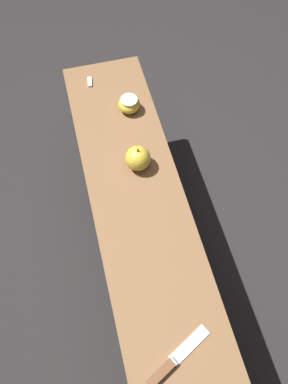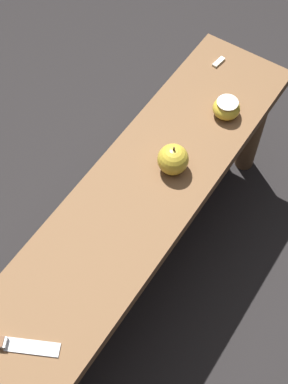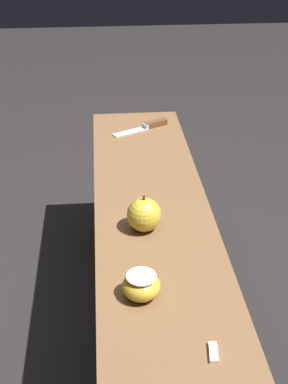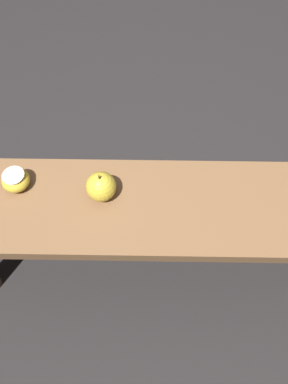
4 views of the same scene
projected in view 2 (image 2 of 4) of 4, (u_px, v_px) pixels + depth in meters
The scene contains 6 objects.
ground_plane at pixel (138, 267), 1.80m from camera, with size 8.00×8.00×0.00m, color black.
wooden_bench at pixel (137, 214), 1.49m from camera, with size 1.27×0.30×0.46m.
knife at pixel (0, 343), 1.20m from camera, with size 0.12×0.20×0.02m.
apple_whole at pixel (173, 159), 1.41m from camera, with size 0.08×0.08×0.10m.
apple_cut at pixel (226, 108), 1.53m from camera, with size 0.08×0.08×0.05m.
apple_slice_near_knife at pixel (219, 62), 1.65m from camera, with size 0.05×0.02×0.01m.
Camera 2 is at (-0.59, -0.42, 1.67)m, focal length 50.00 mm.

